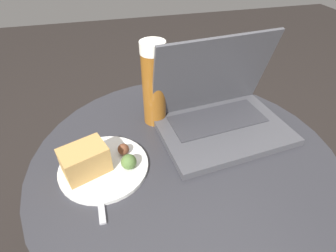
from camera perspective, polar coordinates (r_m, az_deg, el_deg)
table at (r=0.75m, az=3.06°, el=-16.09°), size 0.70×0.70×0.57m
laptop at (r=0.67m, az=11.17°, el=3.18°), size 0.33×0.25×0.23m
beer_glass at (r=0.65m, az=-3.06°, el=9.00°), size 0.06×0.06×0.22m
snack_plate at (r=0.58m, az=-15.23°, el=-7.64°), size 0.19×0.19×0.07m
fork at (r=0.58m, az=-15.01°, el=-10.37°), size 0.03×0.20×0.00m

